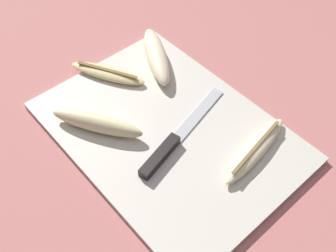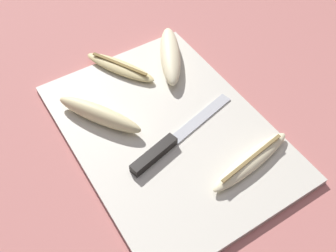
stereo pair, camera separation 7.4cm
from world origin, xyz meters
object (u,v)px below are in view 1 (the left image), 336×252
Objects in this scene: banana_soft_right at (97,123)px; banana_bright_far at (156,56)px; banana_pale_long at (255,150)px; banana_spotted_left at (106,74)px; knife at (169,146)px.

banana_soft_right is 0.22m from banana_bright_far.
banana_pale_long is 0.35m from banana_spotted_left.
banana_bright_far is at bearing 131.74° from knife.
banana_pale_long is at bearing 31.27° from knife.
knife is 0.24m from banana_bright_far.
banana_spotted_left is at bearing -107.46° from banana_bright_far.
banana_pale_long is (0.11, 0.11, 0.00)m from knife.
banana_pale_long is at bearing 37.58° from banana_soft_right.
banana_bright_far is 1.08× the size of banana_spotted_left.
knife is 0.14m from banana_soft_right.
banana_bright_far is 0.12m from banana_spotted_left.
banana_bright_far is at bearing 108.85° from banana_soft_right.
banana_soft_right is at bearing -71.15° from banana_bright_far.
banana_pale_long is 1.09× the size of banana_soft_right.
banana_bright_far reaches higher than knife.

